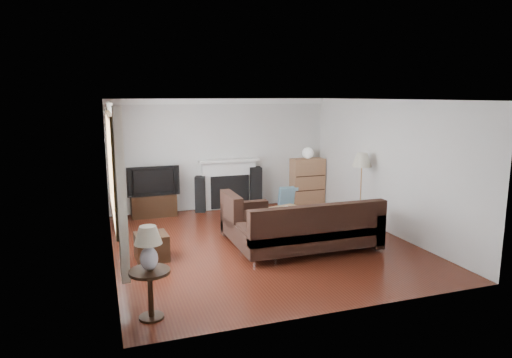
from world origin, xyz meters
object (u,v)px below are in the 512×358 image
object	(u,v)px
coffee_table	(278,220)
floor_lamp	(361,190)
tv_stand	(154,205)
bookshelf	(307,181)
sectional_sofa	(310,228)
side_table	(151,294)

from	to	relation	value
coffee_table	floor_lamp	xyz separation A→B (m)	(1.66, -0.22, 0.53)
coffee_table	floor_lamp	size ratio (longest dim) A/B	0.72
floor_lamp	coffee_table	bearing A→B (deg)	172.37
tv_stand	bookshelf	world-z (taller)	bookshelf
sectional_sofa	side_table	xyz separation A→B (m)	(-2.75, -1.50, -0.12)
bookshelf	sectional_sofa	distance (m)	3.54
tv_stand	floor_lamp	bearing A→B (deg)	-29.07
coffee_table	tv_stand	bearing A→B (deg)	123.44
sectional_sofa	coffee_table	world-z (taller)	sectional_sofa
bookshelf	sectional_sofa	bearing A→B (deg)	-114.70
floor_lamp	tv_stand	bearing A→B (deg)	150.93
tv_stand	sectional_sofa	xyz separation A→B (m)	(2.18, -3.18, 0.17)
coffee_table	side_table	distance (m)	3.89
bookshelf	coffee_table	size ratio (longest dim) A/B	1.02
bookshelf	floor_lamp	bearing A→B (deg)	-86.16
tv_stand	side_table	bearing A→B (deg)	-96.99
sectional_sofa	side_table	size ratio (longest dim) A/B	4.30
bookshelf	sectional_sofa	world-z (taller)	bookshelf
sectional_sofa	coffee_table	xyz separation A→B (m)	(-0.04, 1.29, -0.20)
side_table	sectional_sofa	bearing A→B (deg)	28.53
sectional_sofa	side_table	distance (m)	3.13
sectional_sofa	floor_lamp	bearing A→B (deg)	33.43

